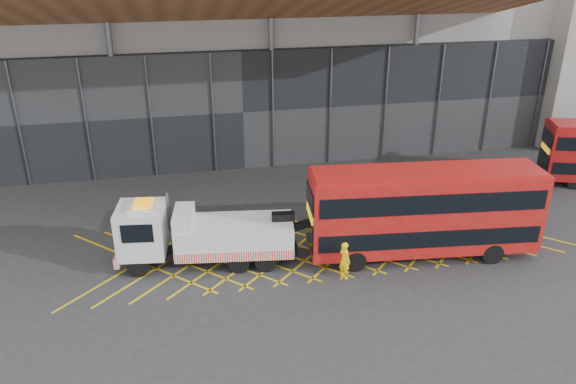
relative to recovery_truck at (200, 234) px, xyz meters
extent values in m
plane|color=#2A2B2D|center=(1.80, 0.73, -1.59)|extent=(120.00, 120.00, 0.00)
cube|color=gold|center=(-3.00, 0.73, -1.59)|extent=(7.16, 7.16, 0.01)
cube|color=gold|center=(-3.00, 0.73, -1.59)|extent=(7.16, 7.16, 0.01)
cube|color=gold|center=(-1.40, 0.73, -1.59)|extent=(7.16, 7.16, 0.01)
cube|color=gold|center=(-1.40, 0.73, -1.59)|extent=(7.16, 7.16, 0.01)
cube|color=gold|center=(0.20, 0.73, -1.59)|extent=(7.16, 7.16, 0.01)
cube|color=gold|center=(0.20, 0.73, -1.59)|extent=(7.16, 7.16, 0.01)
cube|color=gold|center=(1.80, 0.73, -1.59)|extent=(7.16, 7.16, 0.01)
cube|color=gold|center=(1.80, 0.73, -1.59)|extent=(7.16, 7.16, 0.01)
cube|color=gold|center=(3.40, 0.73, -1.59)|extent=(7.16, 7.16, 0.01)
cube|color=gold|center=(3.40, 0.73, -1.59)|extent=(7.16, 7.16, 0.01)
cube|color=gold|center=(5.00, 0.73, -1.59)|extent=(7.16, 7.16, 0.01)
cube|color=gold|center=(5.00, 0.73, -1.59)|extent=(7.16, 7.16, 0.01)
cube|color=gold|center=(6.60, 0.73, -1.59)|extent=(7.16, 7.16, 0.01)
cube|color=gold|center=(6.60, 0.73, -1.59)|extent=(7.16, 7.16, 0.01)
cube|color=gold|center=(8.20, 0.73, -1.59)|extent=(7.16, 7.16, 0.01)
cube|color=gold|center=(8.20, 0.73, -1.59)|extent=(7.16, 7.16, 0.01)
cube|color=gold|center=(9.80, 0.73, -1.59)|extent=(7.16, 7.16, 0.01)
cube|color=gold|center=(9.80, 0.73, -1.59)|extent=(7.16, 7.16, 0.01)
cube|color=gold|center=(11.40, 0.73, -1.59)|extent=(7.16, 7.16, 0.01)
cube|color=gold|center=(11.40, 0.73, -1.59)|extent=(7.16, 7.16, 0.01)
cube|color=gold|center=(13.00, 0.73, -1.59)|extent=(7.16, 7.16, 0.01)
cube|color=gold|center=(13.00, 0.73, -1.59)|extent=(7.16, 7.16, 0.01)
cube|color=gold|center=(14.60, 0.73, -1.59)|extent=(7.16, 7.16, 0.01)
cube|color=gold|center=(14.60, 0.73, -1.59)|extent=(7.16, 7.16, 0.01)
cube|color=gold|center=(16.20, 0.73, -1.59)|extent=(7.16, 7.16, 0.01)
cube|color=gold|center=(16.20, 0.73, -1.59)|extent=(7.16, 7.16, 0.01)
cube|color=gray|center=(3.80, 19.73, 7.41)|extent=(55.00, 14.00, 18.00)
cube|color=black|center=(3.80, 12.43, 2.41)|extent=(55.00, 0.80, 8.00)
cylinder|color=#595B60|center=(-4.20, 12.23, 3.41)|extent=(0.36, 0.36, 10.00)
cylinder|color=#595B60|center=(5.80, 12.23, 3.41)|extent=(0.36, 0.36, 10.00)
cylinder|color=#595B60|center=(15.80, 12.23, 3.41)|extent=(0.36, 0.36, 10.00)
cube|color=black|center=(0.38, -0.05, -0.96)|extent=(8.66, 2.04, 0.32)
cube|color=silver|center=(-2.67, 0.36, 0.36)|extent=(2.46, 2.53, 2.36)
cube|color=black|center=(-3.77, 0.51, 0.77)|extent=(0.31, 1.98, 1.00)
cube|color=red|center=(-3.80, 0.51, -0.82)|extent=(0.54, 2.37, 0.50)
cube|color=orange|center=(-2.49, 0.34, 1.75)|extent=(0.95, 1.19, 0.11)
cube|color=silver|center=(1.64, -0.21, -0.10)|extent=(5.87, 2.99, 1.45)
cube|color=red|center=(1.49, -1.37, -0.64)|extent=(5.58, 0.80, 0.50)
cube|color=silver|center=(-0.69, 0.10, 0.95)|extent=(1.19, 2.28, 0.63)
cube|color=black|center=(3.98, -0.53, 0.77)|extent=(1.14, 0.59, 0.45)
cube|color=black|center=(4.88, -0.65, 0.31)|extent=(2.01, 0.58, 0.98)
cylinder|color=black|center=(-2.98, -0.56, -1.09)|extent=(1.03, 0.45, 1.00)
cylinder|color=black|center=(-2.73, 1.33, -1.09)|extent=(1.03, 0.45, 1.00)
cylinder|color=black|center=(2.96, -1.35, -1.09)|extent=(1.03, 0.45, 1.00)
cylinder|color=black|center=(3.21, 0.54, -1.09)|extent=(1.03, 0.45, 1.00)
cylinder|color=#595B60|center=(-1.38, 1.10, 0.86)|extent=(0.13, 0.13, 2.00)
cube|color=#9E0F0C|center=(10.80, -1.44, 0.91)|extent=(11.40, 3.74, 3.95)
cube|color=black|center=(10.80, -1.44, -0.02)|extent=(10.96, 3.75, 0.86)
cube|color=black|center=(10.80, -1.44, 1.82)|extent=(10.96, 3.75, 0.97)
cube|color=black|center=(5.22, -0.85, 0.04)|extent=(0.30, 2.28, 1.32)
cube|color=black|center=(5.22, -0.85, 1.82)|extent=(0.30, 2.28, 0.97)
cube|color=yellow|center=(5.21, -0.85, 1.00)|extent=(0.25, 1.81, 0.36)
cube|color=#9E0F0C|center=(10.80, -1.44, 2.91)|extent=(11.15, 3.51, 0.12)
cylinder|color=black|center=(7.14, -2.21, -1.06)|extent=(1.08, 0.41, 1.06)
cylinder|color=black|center=(7.38, 0.07, -1.06)|extent=(1.08, 0.41, 1.06)
cylinder|color=black|center=(13.92, -2.91, -1.06)|extent=(1.08, 0.41, 1.06)
cylinder|color=black|center=(14.16, -0.63, -1.06)|extent=(1.08, 0.41, 1.06)
cube|color=black|center=(22.43, 5.73, -0.15)|extent=(0.71, 1.94, 1.17)
cube|color=black|center=(22.43, 5.73, 1.43)|extent=(0.71, 1.94, 0.86)
cube|color=yellow|center=(22.42, 5.73, 0.71)|extent=(0.58, 1.54, 0.32)
cylinder|color=black|center=(23.84, 4.20, -1.12)|extent=(0.98, 0.56, 0.94)
cylinder|color=black|center=(24.48, 6.09, -1.12)|extent=(0.98, 0.56, 0.94)
imported|color=yellow|center=(6.47, -2.65, -0.66)|extent=(0.66, 0.79, 1.86)
camera|label=1|loc=(-0.72, -24.07, 12.90)|focal=35.00mm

